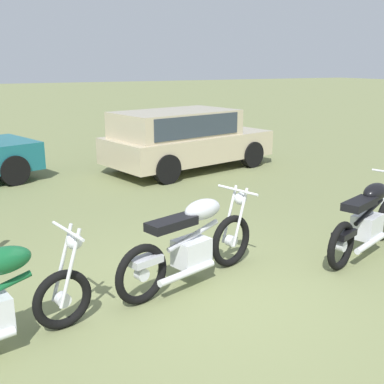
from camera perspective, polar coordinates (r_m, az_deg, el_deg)
The scene contains 4 objects.
ground_plane at distance 5.44m, azimuth 2.12°, elevation -12.28°, with size 120.00×120.00×0.00m, color olive.
motorcycle_silver at distance 5.55m, azimuth -0.01°, elevation -6.13°, with size 2.04×0.90×1.02m.
motorcycle_black at distance 6.84m, azimuth 20.27°, elevation -3.05°, with size 1.97×0.97×1.02m.
car_beige at distance 11.43m, azimuth -1.16°, elevation 6.76°, with size 4.32×2.63×1.43m.
Camera 1 is at (-2.40, -4.19, 2.51)m, focal length 44.65 mm.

